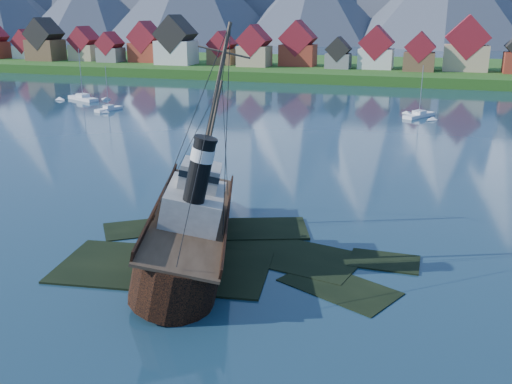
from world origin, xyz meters
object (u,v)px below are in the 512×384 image
(sailboat_c, at_px, (83,99))
(sailboat_f, at_px, (419,116))
(tugboat_wreck, at_px, (189,222))
(sailboat_b, at_px, (109,109))

(sailboat_c, height_order, sailboat_f, sailboat_c)
(tugboat_wreck, height_order, sailboat_c, tugboat_wreck)
(tugboat_wreck, xyz_separation_m, sailboat_c, (-63.50, 78.31, -2.47))
(tugboat_wreck, height_order, sailboat_f, tugboat_wreck)
(sailboat_b, relative_size, sailboat_f, 0.92)
(tugboat_wreck, relative_size, sailboat_f, 2.49)
(sailboat_f, bearing_deg, sailboat_c, -149.22)
(tugboat_wreck, distance_m, sailboat_b, 82.51)
(tugboat_wreck, xyz_separation_m, sailboat_b, (-48.96, 66.36, -2.53))
(sailboat_b, xyz_separation_m, sailboat_f, (66.42, 12.35, 0.01))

